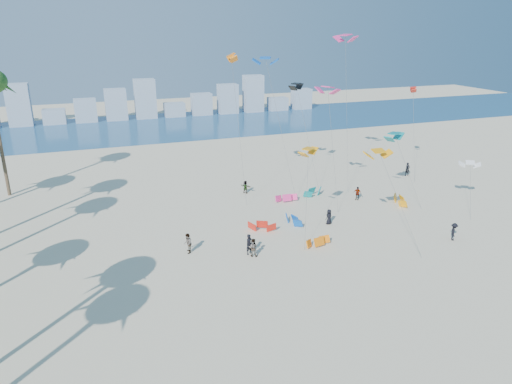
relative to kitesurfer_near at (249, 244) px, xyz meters
name	(u,v)px	position (x,y,z in m)	size (l,w,h in m)	color
ground	(297,343)	(-1.19, -12.72, -0.94)	(220.00, 220.00, 0.00)	beige
ocean	(146,127)	(-1.19, 59.28, -0.93)	(220.00, 220.00, 0.00)	navy
kitesurfer_near	(249,244)	(0.00, 0.00, 0.00)	(0.68, 0.45, 1.88)	black
kitesurfer_mid	(253,247)	(0.18, -0.47, -0.11)	(0.80, 0.62, 1.65)	gray
kitesurfers_far	(323,209)	(10.14, 5.69, -0.10)	(33.27, 20.48, 1.83)	black
grounded_kites	(316,211)	(9.73, 6.26, -0.50)	(19.62, 14.39, 0.92)	blue
flying_kites	(336,91)	(13.76, 10.64, 11.38)	(26.36, 24.56, 18.61)	#FF9E0D
distant_skyline	(133,105)	(-2.38, 69.28, 2.15)	(85.00, 3.00, 8.40)	#9EADBF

